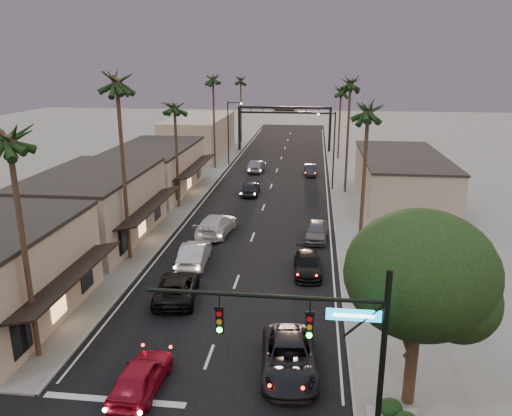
% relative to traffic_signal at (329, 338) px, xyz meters
% --- Properties ---
extents(ground, '(200.00, 200.00, 0.00)m').
position_rel_traffic_signal_xyz_m(ground, '(-5.69, 36.00, -5.08)').
color(ground, slate).
rests_on(ground, ground).
extents(road, '(14.00, 120.00, 0.02)m').
position_rel_traffic_signal_xyz_m(road, '(-5.69, 41.00, -5.08)').
color(road, black).
rests_on(road, ground).
extents(sidewalk_left, '(5.00, 92.00, 0.12)m').
position_rel_traffic_signal_xyz_m(sidewalk_left, '(-15.19, 48.00, -5.02)').
color(sidewalk_left, slate).
rests_on(sidewalk_left, ground).
extents(sidewalk_right, '(5.00, 92.00, 0.12)m').
position_rel_traffic_signal_xyz_m(sidewalk_right, '(3.81, 48.00, -5.02)').
color(sidewalk_right, slate).
rests_on(sidewalk_right, ground).
extents(storefront_mid, '(8.00, 14.00, 5.50)m').
position_rel_traffic_signal_xyz_m(storefront_mid, '(-18.69, 22.00, -2.33)').
color(storefront_mid, '#A49883').
rests_on(storefront_mid, ground).
extents(storefront_far, '(8.00, 16.00, 5.00)m').
position_rel_traffic_signal_xyz_m(storefront_far, '(-18.69, 38.00, -2.58)').
color(storefront_far, tan).
rests_on(storefront_far, ground).
extents(storefront_dist, '(8.00, 20.00, 6.00)m').
position_rel_traffic_signal_xyz_m(storefront_dist, '(-18.69, 61.00, -2.08)').
color(storefront_dist, '#A49883').
rests_on(storefront_dist, ground).
extents(building_right, '(8.00, 18.00, 5.00)m').
position_rel_traffic_signal_xyz_m(building_right, '(8.31, 36.00, -2.58)').
color(building_right, '#A49883').
rests_on(building_right, ground).
extents(traffic_signal, '(8.51, 0.22, 7.80)m').
position_rel_traffic_signal_xyz_m(traffic_signal, '(0.00, 0.00, 0.00)').
color(traffic_signal, black).
rests_on(traffic_signal, ground).
extents(corner_tree, '(6.20, 6.20, 8.80)m').
position_rel_traffic_signal_xyz_m(corner_tree, '(3.79, 3.45, 0.90)').
color(corner_tree, '#38281C').
rests_on(corner_tree, ground).
extents(arch, '(15.20, 0.40, 7.27)m').
position_rel_traffic_signal_xyz_m(arch, '(-5.69, 66.00, 0.45)').
color(arch, black).
rests_on(arch, ground).
extents(streetlight_right, '(2.13, 0.30, 9.00)m').
position_rel_traffic_signal_xyz_m(streetlight_right, '(1.23, 41.00, 0.25)').
color(streetlight_right, black).
rests_on(streetlight_right, ground).
extents(streetlight_left, '(2.13, 0.30, 9.00)m').
position_rel_traffic_signal_xyz_m(streetlight_left, '(-12.61, 54.00, 0.25)').
color(streetlight_left, black).
rests_on(streetlight_left, ground).
extents(palm_la, '(3.20, 3.20, 13.20)m').
position_rel_traffic_signal_xyz_m(palm_la, '(-14.29, 5.00, 6.36)').
color(palm_la, '#38281C').
rests_on(palm_la, ground).
extents(palm_lb, '(3.20, 3.20, 15.20)m').
position_rel_traffic_signal_xyz_m(palm_lb, '(-14.29, 18.00, 8.30)').
color(palm_lb, '#38281C').
rests_on(palm_lb, ground).
extents(palm_lc, '(3.20, 3.20, 12.20)m').
position_rel_traffic_signal_xyz_m(palm_lc, '(-14.29, 32.00, 5.39)').
color(palm_lc, '#38281C').
rests_on(palm_lc, ground).
extents(palm_ld, '(3.20, 3.20, 14.20)m').
position_rel_traffic_signal_xyz_m(palm_ld, '(-14.29, 51.00, 7.33)').
color(palm_ld, '#38281C').
rests_on(palm_ld, ground).
extents(palm_ra, '(3.20, 3.20, 13.20)m').
position_rel_traffic_signal_xyz_m(palm_ra, '(2.91, 20.00, 6.36)').
color(palm_ra, '#38281C').
rests_on(palm_ra, ground).
extents(palm_rb, '(3.20, 3.20, 14.20)m').
position_rel_traffic_signal_xyz_m(palm_rb, '(2.91, 40.00, 7.33)').
color(palm_rb, '#38281C').
rests_on(palm_rb, ground).
extents(palm_rc, '(3.20, 3.20, 12.20)m').
position_rel_traffic_signal_xyz_m(palm_rc, '(2.91, 60.00, 5.39)').
color(palm_rc, '#38281C').
rests_on(palm_rc, ground).
extents(palm_far, '(3.20, 3.20, 13.20)m').
position_rel_traffic_signal_xyz_m(palm_far, '(-13.99, 74.00, 6.36)').
color(palm_far, '#38281C').
rests_on(palm_far, ground).
extents(oncoming_red, '(2.05, 4.62, 1.54)m').
position_rel_traffic_signal_xyz_m(oncoming_red, '(-8.18, 3.00, -4.31)').
color(oncoming_red, maroon).
rests_on(oncoming_red, ground).
extents(oncoming_pickup, '(3.14, 5.64, 1.49)m').
position_rel_traffic_signal_xyz_m(oncoming_pickup, '(-9.05, 12.19, -4.34)').
color(oncoming_pickup, black).
rests_on(oncoming_pickup, ground).
extents(oncoming_silver, '(2.07, 5.18, 1.68)m').
position_rel_traffic_signal_xyz_m(oncoming_silver, '(-9.21, 17.69, -4.24)').
color(oncoming_silver, '#A0A0A5').
rests_on(oncoming_silver, ground).
extents(oncoming_white, '(3.19, 6.26, 1.74)m').
position_rel_traffic_signal_xyz_m(oncoming_white, '(-8.89, 24.41, -4.21)').
color(oncoming_white, '#BCBCBC').
rests_on(oncoming_white, ground).
extents(oncoming_dgrey, '(1.95, 4.66, 1.58)m').
position_rel_traffic_signal_xyz_m(oncoming_dgrey, '(-7.64, 37.86, -4.29)').
color(oncoming_dgrey, black).
rests_on(oncoming_dgrey, ground).
extents(oncoming_grey_far, '(2.01, 4.82, 1.55)m').
position_rel_traffic_signal_xyz_m(oncoming_grey_far, '(-8.32, 49.71, -4.31)').
color(oncoming_grey_far, '#4D4C52').
rests_on(oncoming_grey_far, ground).
extents(curbside_near, '(3.10, 5.88, 1.58)m').
position_rel_traffic_signal_xyz_m(curbside_near, '(-1.59, 5.18, -4.29)').
color(curbside_near, black).
rests_on(curbside_near, ground).
extents(curbside_black, '(2.17, 4.80, 1.36)m').
position_rel_traffic_signal_xyz_m(curbside_black, '(-0.92, 17.00, -4.40)').
color(curbside_black, black).
rests_on(curbside_black, ground).
extents(curbside_grey, '(2.12, 4.60, 1.53)m').
position_rel_traffic_signal_xyz_m(curbside_grey, '(-0.31, 24.03, -4.32)').
color(curbside_grey, '#525157').
rests_on(curbside_grey, ground).
extents(curbside_far, '(1.72, 4.18, 1.35)m').
position_rel_traffic_signal_xyz_m(curbside_far, '(-1.12, 48.51, -4.41)').
color(curbside_far, black).
rests_on(curbside_far, ground).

